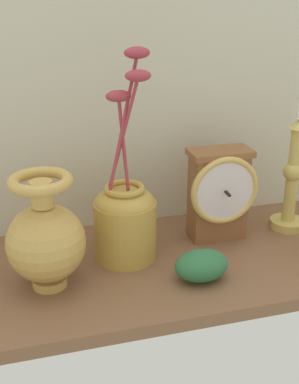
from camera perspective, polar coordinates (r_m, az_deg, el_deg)
name	(u,v)px	position (r cm, az deg, el deg)	size (l,w,h in cm)	color
ground_plane	(167,264)	(91.91, 2.06, -8.55)	(100.00, 36.00, 2.40)	brown
back_wall	(141,68)	(97.31, -0.97, 14.47)	(120.00, 2.00, 65.00)	beige
mantel_clock	(219,193)	(95.54, 8.26, -0.13)	(13.79, 9.07, 18.47)	brown
candlestick_tall_center	(294,164)	(101.27, 16.78, 3.17)	(7.17, 7.17, 44.10)	#D0B75C
brass_vase_bulbous	(46,238)	(81.03, -12.19, -5.37)	(13.20, 13.20, 20.01)	tan
brass_vase_jar	(125,216)	(88.20, -2.89, -2.82)	(11.50, 11.50, 38.16)	gold
ivy_sprig	(201,265)	(84.38, 6.18, -8.66)	(9.51, 6.65, 5.50)	#2E6E40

